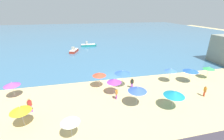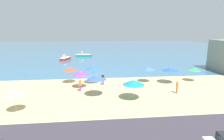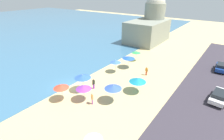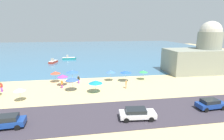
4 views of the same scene
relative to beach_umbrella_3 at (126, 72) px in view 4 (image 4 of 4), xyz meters
The scene contains 22 objects.
ground_plane 12.67m from the beach_umbrella_3, 162.43° to the left, with size 160.00×160.00×0.00m, color #D3BA7F.
sea 60.00m from the beach_umbrella_3, 101.46° to the left, with size 150.00×110.00×0.05m, color teal.
coastal_road 18.67m from the beach_umbrella_3, 129.94° to the right, with size 80.00×8.00×0.06m, color #3B343E.
beach_umbrella_3 is the anchor object (origin of this frame).
beach_umbrella_4 12.99m from the beach_umbrella_3, behind, with size 2.09×2.09×2.35m.
beach_umbrella_5 4.15m from the beach_umbrella_3, ahead, with size 1.86×1.86×2.15m.
beach_umbrella_6 20.20m from the beach_umbrella_3, 157.69° to the right, with size 1.78×1.78×2.21m.
beach_umbrella_7 3.22m from the beach_umbrella_3, 165.13° to the left, with size 1.96×1.96×2.41m.
beach_umbrella_8 8.84m from the beach_umbrella_3, 140.20° to the right, with size 2.47×2.47×2.32m.
beach_umbrella_10 11.28m from the beach_umbrella_3, behind, with size 2.43×2.43×2.70m.
beach_umbrella_11 14.79m from the beach_umbrella_3, behind, with size 2.09×2.09×2.44m.
beach_umbrella_12 11.68m from the beach_umbrella_3, 158.79° to the right, with size 2.31×2.31×2.58m.
bather_0 10.02m from the beach_umbrella_3, behind, with size 0.57×0.25×1.67m.
bather_1 23.65m from the beach_umbrella_3, behind, with size 0.49×0.38×1.83m.
bather_2 13.26m from the beach_umbrella_3, 169.73° to the right, with size 0.40×0.46×1.63m.
bather_3 4.59m from the beach_umbrella_3, 102.47° to the right, with size 0.29×0.56×1.60m.
parked_car_0 23.53m from the beach_umbrella_3, 138.73° to the right, with size 4.32×2.01×1.49m.
parked_car_1 17.19m from the beach_umbrella_3, 59.17° to the right, with size 4.13×2.04×1.43m.
parked_car_3 16.05m from the beach_umbrella_3, 98.17° to the right, with size 4.63×2.25×1.38m.
skiff_nearshore 32.78m from the beach_umbrella_3, 115.96° to the left, with size 4.88×1.70×1.60m.
skiff_offshore 29.85m from the beach_umbrella_3, 129.05° to the left, with size 2.63×4.39×1.59m.
harbor_fortress 21.39m from the beach_umbrella_3, 14.54° to the left, with size 13.71×8.49×12.90m.
Camera 4 is at (3.45, -38.83, 11.21)m, focal length 28.00 mm.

